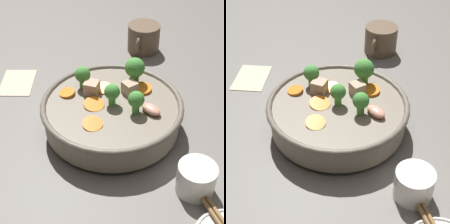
% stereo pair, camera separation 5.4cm
% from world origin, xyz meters
% --- Properties ---
extents(ground_plane, '(3.00, 3.00, 0.00)m').
position_xyz_m(ground_plane, '(0.00, 0.00, 0.00)').
color(ground_plane, slate).
extents(stirfry_bowl, '(0.28, 0.28, 0.12)m').
position_xyz_m(stirfry_bowl, '(-0.00, 0.00, 0.04)').
color(stirfry_bowl, slate).
rests_on(stirfry_bowl, ground_plane).
extents(tea_cup, '(0.07, 0.07, 0.06)m').
position_xyz_m(tea_cup, '(0.11, 0.19, 0.03)').
color(tea_cup, white).
rests_on(tea_cup, ground_plane).
extents(dark_mug, '(0.11, 0.09, 0.07)m').
position_xyz_m(dark_mug, '(-0.33, -0.03, 0.04)').
color(dark_mug, brown).
rests_on(dark_mug, ground_plane).
extents(napkin, '(0.13, 0.11, 0.00)m').
position_xyz_m(napkin, '(-0.08, -0.27, 0.00)').
color(napkin, beige).
rests_on(napkin, ground_plane).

